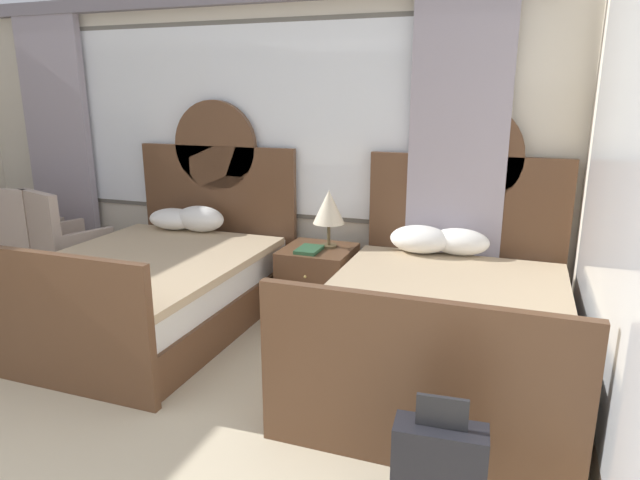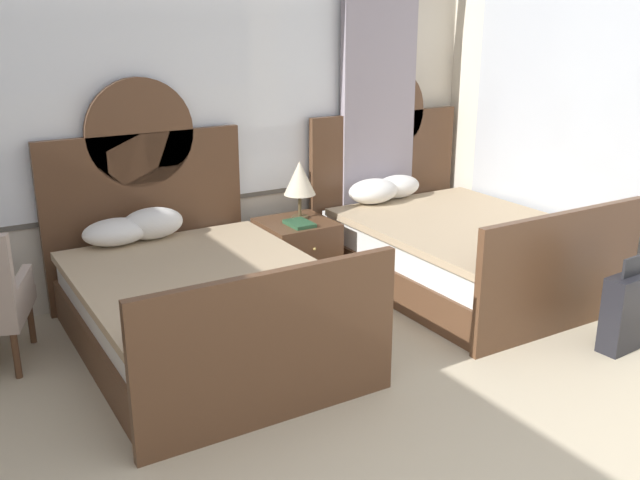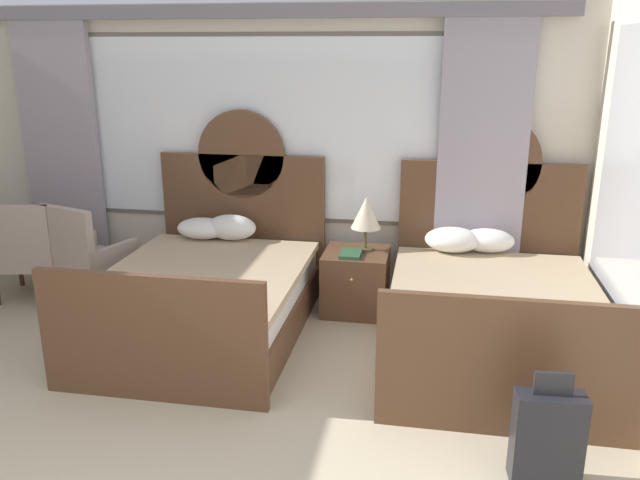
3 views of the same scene
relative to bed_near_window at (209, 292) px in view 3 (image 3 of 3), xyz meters
name	(u,v)px [view 3 (image 3 of 3)]	position (x,y,z in m)	size (l,w,h in m)	color
wall_back_window	(262,146)	(0.19, 1.11, 1.07)	(5.96, 0.22, 2.70)	beige
bed_near_window	(209,292)	(0.00, 0.00, 0.00)	(1.60, 2.22, 1.76)	brown
bed_near_mirror	(492,311)	(2.30, 0.00, 0.00)	(1.60, 2.22, 1.76)	brown
nightstand_between_beds	(356,281)	(1.16, 0.66, -0.07)	(0.57, 0.60, 0.56)	brown
table_lamp_on_nightstand	(366,213)	(1.23, 0.72, 0.55)	(0.27, 0.27, 0.49)	brown
book_on_nightstand	(351,254)	(1.12, 0.54, 0.23)	(0.18, 0.26, 0.03)	#285133
armchair_by_window_left	(85,253)	(-1.34, 0.39, 0.14)	(0.78, 0.78, 0.96)	#B29E8E
armchair_by_window_centre	(27,250)	(-1.93, 0.39, 0.14)	(0.72, 0.72, 0.96)	#B29E8E
suitcase_on_floor	(547,438)	(2.50, -1.56, -0.08)	(0.39, 0.19, 0.67)	black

